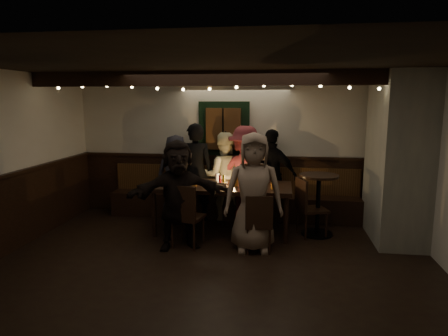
% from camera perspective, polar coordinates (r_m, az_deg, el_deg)
% --- Properties ---
extents(room, '(6.02, 5.01, 2.62)m').
position_cam_1_polar(room, '(6.44, 9.86, -0.30)').
color(room, black).
rests_on(room, ground).
extents(dining_table, '(2.25, 0.96, 0.97)m').
position_cam_1_polar(dining_table, '(6.55, -0.28, -3.01)').
color(dining_table, black).
rests_on(dining_table, ground).
extents(chair_near_left, '(0.51, 0.51, 0.96)m').
position_cam_1_polar(chair_near_left, '(5.92, -5.59, -6.36)').
color(chair_near_left, black).
rests_on(chair_near_left, ground).
extents(chair_near_right, '(0.44, 0.44, 0.86)m').
position_cam_1_polar(chair_near_right, '(5.75, 4.95, -7.47)').
color(chair_near_right, black).
rests_on(chair_near_right, ground).
extents(chair_end, '(0.55, 0.55, 0.94)m').
position_cam_1_polar(chair_end, '(6.55, 11.77, -5.07)').
color(chair_end, black).
rests_on(chair_end, ground).
extents(high_top, '(0.63, 0.63, 1.00)m').
position_cam_1_polar(high_top, '(6.63, 13.32, -4.05)').
color(high_top, black).
rests_on(high_top, ground).
extents(person_a, '(0.82, 0.60, 1.55)m').
position_cam_1_polar(person_a, '(7.49, -6.85, -1.17)').
color(person_a, '#23222C').
rests_on(person_a, ground).
extents(person_b, '(0.68, 0.48, 1.78)m').
position_cam_1_polar(person_b, '(7.23, -4.09, -0.59)').
color(person_b, black).
rests_on(person_b, ground).
extents(person_c, '(0.88, 0.74, 1.60)m').
position_cam_1_polar(person_c, '(7.31, -0.10, -1.15)').
color(person_c, beige).
rests_on(person_c, ground).
extents(person_d, '(1.22, 0.85, 1.73)m').
position_cam_1_polar(person_d, '(7.12, 3.04, -0.93)').
color(person_d, maroon).
rests_on(person_d, ground).
extents(person_e, '(1.06, 0.76, 1.67)m').
position_cam_1_polar(person_e, '(7.22, 6.80, -1.09)').
color(person_e, black).
rests_on(person_e, ground).
extents(person_f, '(1.56, 1.02, 1.61)m').
position_cam_1_polar(person_f, '(5.89, -6.55, -3.81)').
color(person_f, black).
rests_on(person_f, ground).
extents(person_g, '(0.91, 0.65, 1.73)m').
position_cam_1_polar(person_g, '(5.75, 4.22, -3.49)').
color(person_g, '#876F5D').
rests_on(person_g, ground).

